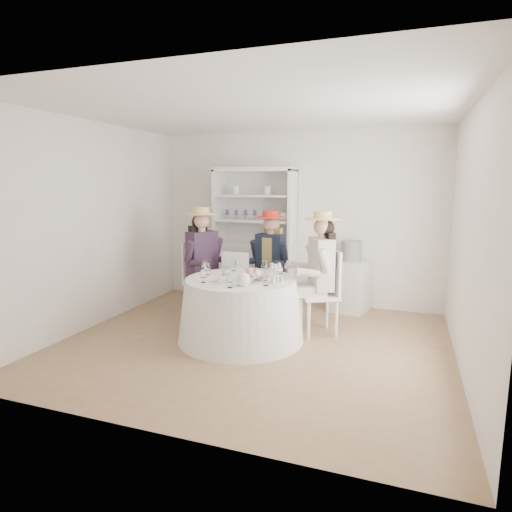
% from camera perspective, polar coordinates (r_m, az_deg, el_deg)
% --- Properties ---
extents(ground, '(4.50, 4.50, 0.00)m').
position_cam_1_polar(ground, '(5.23, -0.38, -11.60)').
color(ground, olive).
rests_on(ground, ground).
extents(ceiling, '(4.50, 4.50, 0.00)m').
position_cam_1_polar(ceiling, '(4.94, -0.41, 19.03)').
color(ceiling, white).
rests_on(ceiling, wall_back).
extents(wall_back, '(4.50, 0.00, 4.50)m').
position_cam_1_polar(wall_back, '(6.81, 5.39, 5.01)').
color(wall_back, silver).
rests_on(wall_back, ground).
extents(wall_front, '(4.50, 0.00, 4.50)m').
position_cam_1_polar(wall_front, '(3.12, -13.05, -0.63)').
color(wall_front, silver).
rests_on(wall_front, ground).
extents(wall_left, '(0.00, 4.50, 4.50)m').
position_cam_1_polar(wall_left, '(6.05, -20.90, 3.85)').
color(wall_left, silver).
rests_on(wall_left, ground).
extents(wall_right, '(0.00, 4.50, 4.50)m').
position_cam_1_polar(wall_right, '(4.65, 26.68, 1.90)').
color(wall_right, silver).
rests_on(wall_right, ground).
extents(tea_table, '(1.53, 1.53, 0.77)m').
position_cam_1_polar(tea_table, '(5.25, -2.03, -7.12)').
color(tea_table, white).
rests_on(tea_table, ground).
extents(hutch, '(1.38, 0.77, 2.14)m').
position_cam_1_polar(hutch, '(6.84, -0.09, 0.09)').
color(hutch, silver).
rests_on(hutch, ground).
extents(side_table, '(0.58, 0.58, 0.77)m').
position_cam_1_polar(side_table, '(6.55, 12.41, -3.92)').
color(side_table, silver).
rests_on(side_table, ground).
extents(hatbox, '(0.36, 0.36, 0.29)m').
position_cam_1_polar(hatbox, '(6.45, 12.58, 0.68)').
color(hatbox, black).
rests_on(hatbox, side_table).
extents(guest_left, '(0.67, 0.61, 1.58)m').
position_cam_1_polar(guest_left, '(5.98, -7.03, -0.12)').
color(guest_left, silver).
rests_on(guest_left, ground).
extents(guest_mid, '(0.56, 0.59, 1.52)m').
position_cam_1_polar(guest_mid, '(6.04, 1.85, -0.24)').
color(guest_mid, silver).
rests_on(guest_mid, ground).
extents(guest_right, '(0.66, 0.61, 1.56)m').
position_cam_1_polar(guest_right, '(5.38, 8.41, -1.33)').
color(guest_right, silver).
rests_on(guest_right, ground).
extents(spare_chair, '(0.42, 0.42, 0.98)m').
position_cam_1_polar(spare_chair, '(5.97, -2.43, -3.64)').
color(spare_chair, silver).
rests_on(spare_chair, ground).
extents(teacup_a, '(0.10, 0.10, 0.07)m').
position_cam_1_polar(teacup_a, '(5.33, -4.07, -2.22)').
color(teacup_a, white).
rests_on(teacup_a, tea_table).
extents(teacup_b, '(0.08, 0.08, 0.07)m').
position_cam_1_polar(teacup_b, '(5.42, -1.14, -2.00)').
color(teacup_b, white).
rests_on(teacup_b, tea_table).
extents(teacup_c, '(0.10, 0.10, 0.06)m').
position_cam_1_polar(teacup_c, '(5.21, 0.77, -2.51)').
color(teacup_c, white).
rests_on(teacup_c, tea_table).
extents(flower_bowl, '(0.20, 0.20, 0.05)m').
position_cam_1_polar(flower_bowl, '(5.09, 0.29, -2.88)').
color(flower_bowl, white).
rests_on(flower_bowl, tea_table).
extents(flower_arrangement, '(0.20, 0.20, 0.07)m').
position_cam_1_polar(flower_arrangement, '(4.98, -0.33, -2.34)').
color(flower_arrangement, pink).
rests_on(flower_arrangement, tea_table).
extents(table_teapot, '(0.23, 0.16, 0.17)m').
position_cam_1_polar(table_teapot, '(4.77, -1.65, -3.15)').
color(table_teapot, white).
rests_on(table_teapot, tea_table).
extents(sandwich_plate, '(0.24, 0.24, 0.05)m').
position_cam_1_polar(sandwich_plate, '(4.95, -4.90, -3.41)').
color(sandwich_plate, white).
rests_on(sandwich_plate, tea_table).
extents(cupcake_stand, '(0.23, 0.23, 0.22)m').
position_cam_1_polar(cupcake_stand, '(4.94, 2.59, -2.61)').
color(cupcake_stand, white).
rests_on(cupcake_stand, tea_table).
extents(stemware_set, '(0.99, 0.99, 0.15)m').
position_cam_1_polar(stemware_set, '(5.14, -2.06, -2.19)').
color(stemware_set, white).
rests_on(stemware_set, tea_table).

